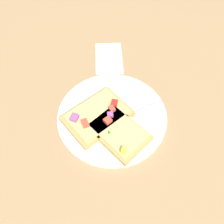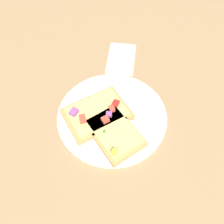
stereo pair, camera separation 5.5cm
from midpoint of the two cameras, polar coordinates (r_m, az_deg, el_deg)
The scene contains 8 objects.
ground_plane at distance 0.57m, azimuth -2.76°, elevation -1.45°, with size 4.00×4.00×0.00m, color #9E7A51.
plate at distance 0.56m, azimuth -2.79°, elevation -1.12°, with size 0.28×0.28×0.01m.
fork at distance 0.57m, azimuth -3.93°, elevation 1.82°, with size 0.10×0.21×0.01m.
knife at distance 0.55m, azimuth 2.82°, elevation -1.27°, with size 0.10×0.18×0.01m.
pizza_slice_main at distance 0.55m, azimuth -6.80°, elevation -1.11°, with size 0.18×0.19×0.03m.
pizza_slice_corner at distance 0.52m, azimuth -1.38°, elevation -5.38°, with size 0.17×0.16×0.03m.
crumb_scatter at distance 0.55m, azimuth -0.61°, elevation -0.95°, with size 0.07×0.07×0.01m.
napkin at distance 0.71m, azimuth -2.93°, elevation 13.89°, with size 0.14×0.08×0.01m.
Camera 1 is at (0.31, -0.01, 0.48)m, focal length 35.00 mm.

